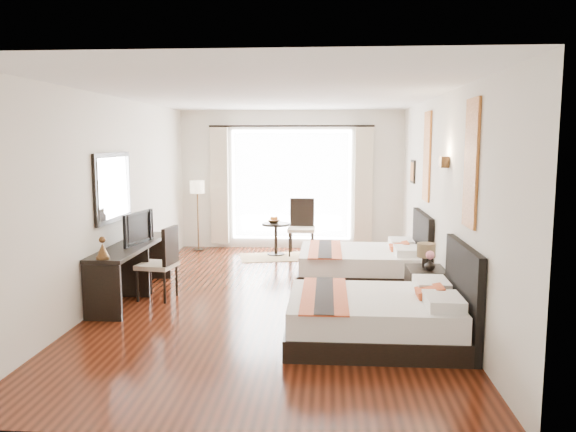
# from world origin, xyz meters

# --- Properties ---
(floor) EXTENTS (4.50, 7.50, 0.01)m
(floor) POSITION_xyz_m (0.00, 0.00, -0.01)
(floor) COLOR #341309
(floor) RESTS_ON ground
(ceiling) EXTENTS (4.50, 7.50, 0.02)m
(ceiling) POSITION_xyz_m (0.00, 0.00, 2.79)
(ceiling) COLOR white
(ceiling) RESTS_ON wall_headboard
(wall_headboard) EXTENTS (0.01, 7.50, 2.80)m
(wall_headboard) POSITION_xyz_m (2.25, 0.00, 1.40)
(wall_headboard) COLOR silver
(wall_headboard) RESTS_ON floor
(wall_desk) EXTENTS (0.01, 7.50, 2.80)m
(wall_desk) POSITION_xyz_m (-2.25, 0.00, 1.40)
(wall_desk) COLOR silver
(wall_desk) RESTS_ON floor
(wall_window) EXTENTS (4.50, 0.01, 2.80)m
(wall_window) POSITION_xyz_m (0.00, 3.75, 1.40)
(wall_window) COLOR silver
(wall_window) RESTS_ON floor
(wall_entry) EXTENTS (4.50, 0.01, 2.80)m
(wall_entry) POSITION_xyz_m (0.00, -3.75, 1.40)
(wall_entry) COLOR silver
(wall_entry) RESTS_ON floor
(window_glass) EXTENTS (2.40, 0.02, 2.20)m
(window_glass) POSITION_xyz_m (0.00, 3.73, 1.30)
(window_glass) COLOR white
(window_glass) RESTS_ON wall_window
(sheer_curtain) EXTENTS (2.30, 0.02, 2.10)m
(sheer_curtain) POSITION_xyz_m (0.00, 3.67, 1.30)
(sheer_curtain) COLOR white
(sheer_curtain) RESTS_ON wall_window
(drape_left) EXTENTS (0.35, 0.14, 2.35)m
(drape_left) POSITION_xyz_m (-1.45, 3.63, 1.28)
(drape_left) COLOR #C4B398
(drape_left) RESTS_ON floor
(drape_right) EXTENTS (0.35, 0.14, 2.35)m
(drape_right) POSITION_xyz_m (1.45, 3.63, 1.28)
(drape_right) COLOR #C4B398
(drape_right) RESTS_ON floor
(art_panel_near) EXTENTS (0.03, 0.50, 1.35)m
(art_panel_near) POSITION_xyz_m (2.23, -1.60, 1.95)
(art_panel_near) COLOR brown
(art_panel_near) RESTS_ON wall_headboard
(art_panel_far) EXTENTS (0.03, 0.50, 1.35)m
(art_panel_far) POSITION_xyz_m (2.23, 1.05, 1.95)
(art_panel_far) COLOR brown
(art_panel_far) RESTS_ON wall_headboard
(wall_sconce) EXTENTS (0.10, 0.14, 0.14)m
(wall_sconce) POSITION_xyz_m (2.19, -0.42, 1.92)
(wall_sconce) COLOR #4F351C
(wall_sconce) RESTS_ON wall_headboard
(mirror_frame) EXTENTS (0.04, 1.25, 0.95)m
(mirror_frame) POSITION_xyz_m (-2.22, -0.06, 1.55)
(mirror_frame) COLOR black
(mirror_frame) RESTS_ON wall_desk
(mirror_glass) EXTENTS (0.01, 1.12, 0.82)m
(mirror_glass) POSITION_xyz_m (-2.19, -0.06, 1.55)
(mirror_glass) COLOR white
(mirror_glass) RESTS_ON mirror_frame
(bed_near) EXTENTS (1.94, 1.51, 1.09)m
(bed_near) POSITION_xyz_m (1.33, -1.60, 0.28)
(bed_near) COLOR black
(bed_near) RESTS_ON floor
(bed_far) EXTENTS (1.94, 1.51, 1.09)m
(bed_far) POSITION_xyz_m (1.33, 1.05, 0.28)
(bed_far) COLOR black
(bed_far) RESTS_ON floor
(nightstand) EXTENTS (0.47, 0.58, 0.56)m
(nightstand) POSITION_xyz_m (2.01, -0.42, 0.28)
(nightstand) COLOR black
(nightstand) RESTS_ON floor
(table_lamp) EXTENTS (0.24, 0.24, 0.38)m
(table_lamp) POSITION_xyz_m (2.01, -0.37, 0.76)
(table_lamp) COLOR black
(table_lamp) RESTS_ON nightstand
(vase) EXTENTS (0.15, 0.15, 0.14)m
(vase) POSITION_xyz_m (2.04, -0.53, 0.57)
(vase) COLOR black
(vase) RESTS_ON nightstand
(console_desk) EXTENTS (0.50, 2.20, 0.76)m
(console_desk) POSITION_xyz_m (-1.99, -0.06, 0.38)
(console_desk) COLOR black
(console_desk) RESTS_ON floor
(television) EXTENTS (0.23, 0.79, 0.45)m
(television) POSITION_xyz_m (-1.97, -0.01, 0.98)
(television) COLOR black
(television) RESTS_ON console_desk
(bronze_figurine) EXTENTS (0.21, 0.21, 0.24)m
(bronze_figurine) POSITION_xyz_m (-1.99, -1.06, 0.88)
(bronze_figurine) COLOR #4F351C
(bronze_figurine) RESTS_ON console_desk
(desk_chair) EXTENTS (0.54, 0.54, 1.02)m
(desk_chair) POSITION_xyz_m (-1.59, -0.13, 0.31)
(desk_chair) COLOR #C5AE98
(desk_chair) RESTS_ON floor
(floor_lamp) EXTENTS (0.28, 0.28, 1.40)m
(floor_lamp) POSITION_xyz_m (-1.85, 3.36, 1.18)
(floor_lamp) COLOR black
(floor_lamp) RESTS_ON floor
(side_table) EXTENTS (0.54, 0.54, 0.62)m
(side_table) POSITION_xyz_m (-0.25, 2.99, 0.31)
(side_table) COLOR black
(side_table) RESTS_ON floor
(fruit_bowl) EXTENTS (0.29, 0.29, 0.06)m
(fruit_bowl) POSITION_xyz_m (-0.28, 3.01, 0.65)
(fruit_bowl) COLOR #4A2E1A
(fruit_bowl) RESTS_ON side_table
(window_chair) EXTENTS (0.51, 0.51, 1.08)m
(window_chair) POSITION_xyz_m (0.24, 3.04, 0.33)
(window_chair) COLOR #C5AE98
(window_chair) RESTS_ON floor
(jute_rug) EXTENTS (1.41, 1.11, 0.01)m
(jute_rug) POSITION_xyz_m (-0.26, 2.77, 0.01)
(jute_rug) COLOR tan
(jute_rug) RESTS_ON floor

